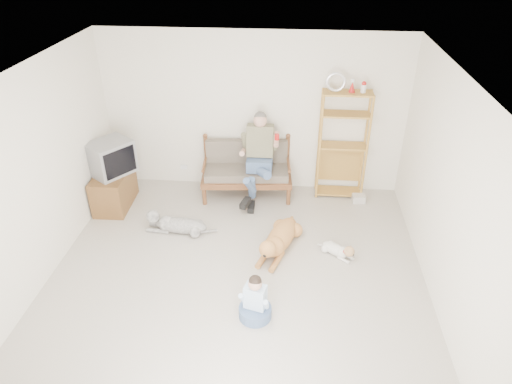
# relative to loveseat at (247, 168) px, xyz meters

# --- Properties ---
(floor) EXTENTS (5.50, 5.50, 0.00)m
(floor) POSITION_rel_loveseat_xyz_m (0.08, -2.44, -0.49)
(floor) COLOR beige
(floor) RESTS_ON ground
(ceiling) EXTENTS (5.50, 5.50, 0.00)m
(ceiling) POSITION_rel_loveseat_xyz_m (0.08, -2.44, 2.21)
(ceiling) COLOR white
(ceiling) RESTS_ON ground
(wall_back) EXTENTS (5.00, 0.00, 5.00)m
(wall_back) POSITION_rel_loveseat_xyz_m (0.08, 0.31, 0.86)
(wall_back) COLOR silver
(wall_back) RESTS_ON ground
(wall_left) EXTENTS (0.00, 5.50, 5.50)m
(wall_left) POSITION_rel_loveseat_xyz_m (-2.42, -2.44, 0.86)
(wall_left) COLOR silver
(wall_left) RESTS_ON ground
(wall_right) EXTENTS (0.00, 5.50, 5.50)m
(wall_right) POSITION_rel_loveseat_xyz_m (2.58, -2.44, 0.86)
(wall_right) COLOR silver
(wall_right) RESTS_ON ground
(loveseat) EXTENTS (1.55, 0.82, 0.95)m
(loveseat) POSITION_rel_loveseat_xyz_m (0.00, 0.00, 0.00)
(loveseat) COLOR brown
(loveseat) RESTS_ON ground
(man) EXTENTS (0.57, 0.82, 1.33)m
(man) POSITION_rel_loveseat_xyz_m (0.20, -0.24, 0.21)
(man) COLOR slate
(man) RESTS_ON loveseat
(etagere) EXTENTS (0.81, 0.36, 2.14)m
(etagere) POSITION_rel_loveseat_xyz_m (1.57, 0.11, 0.46)
(etagere) COLOR #B47F38
(etagere) RESTS_ON ground
(book_stack) EXTENTS (0.22, 0.17, 0.13)m
(book_stack) POSITION_rel_loveseat_xyz_m (1.91, -0.13, -0.42)
(book_stack) COLOR silver
(book_stack) RESTS_ON ground
(tv_stand) EXTENTS (0.52, 0.91, 0.60)m
(tv_stand) POSITION_rel_loveseat_xyz_m (-2.15, -0.57, -0.19)
(tv_stand) COLOR brown
(tv_stand) RESTS_ON ground
(crt_tv) EXTENTS (0.79, 0.82, 0.53)m
(crt_tv) POSITION_rel_loveseat_xyz_m (-2.11, -0.54, 0.38)
(crt_tv) COLOR gray
(crt_tv) RESTS_ON tv_stand
(wall_outlet) EXTENTS (0.12, 0.02, 0.08)m
(wall_outlet) POSITION_rel_loveseat_xyz_m (-1.17, 0.30, -0.19)
(wall_outlet) COLOR white
(wall_outlet) RESTS_ON ground
(golden_retriever) EXTENTS (0.63, 1.34, 0.42)m
(golden_retriever) POSITION_rel_loveseat_xyz_m (0.61, -1.53, -0.32)
(golden_retriever) COLOR #CA8246
(golden_retriever) RESTS_ON ground
(shaggy_dog) EXTENTS (1.16, 0.32, 0.34)m
(shaggy_dog) POSITION_rel_loveseat_xyz_m (-0.98, -1.23, -0.35)
(shaggy_dog) COLOR silver
(shaggy_dog) RESTS_ON ground
(terrier) EXTENTS (0.54, 0.44, 0.24)m
(terrier) POSITION_rel_loveseat_xyz_m (1.48, -1.61, -0.39)
(terrier) COLOR white
(terrier) RESTS_ON ground
(child) EXTENTS (0.40, 0.40, 0.63)m
(child) POSITION_rel_loveseat_xyz_m (0.39, -2.85, -0.26)
(child) COLOR slate
(child) RESTS_ON ground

